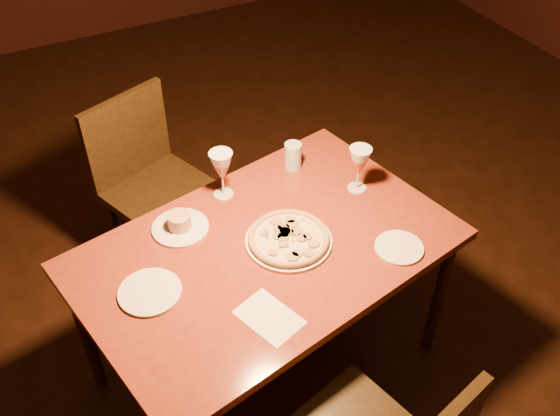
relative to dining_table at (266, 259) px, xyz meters
name	(u,v)px	position (x,y,z in m)	size (l,w,h in m)	color
floor	(313,348)	(0.21, -0.02, -0.66)	(7.00, 7.00, 0.00)	black
dining_table	(266,259)	(0.00, 0.00, 0.00)	(1.49, 1.12, 0.72)	maroon
chair_far	(151,180)	(-0.19, 0.82, -0.15)	(0.56, 0.56, 0.90)	black
pizza_plate	(289,238)	(0.09, -0.02, 0.08)	(0.32, 0.32, 0.03)	silver
ramekin_saucer	(180,224)	(-0.24, 0.23, 0.09)	(0.21, 0.21, 0.07)	silver
wine_glass_far	(222,174)	(-0.02, 0.34, 0.17)	(0.09, 0.09, 0.20)	#B2634A
wine_glass_right	(359,169)	(0.47, 0.13, 0.16)	(0.09, 0.09, 0.20)	#B2634A
water_tumbler	(293,156)	(0.31, 0.37, 0.12)	(0.07, 0.07, 0.12)	silver
side_plate_left	(150,292)	(-0.44, -0.02, 0.07)	(0.21, 0.21, 0.01)	silver
side_plate_near	(399,248)	(0.43, -0.23, 0.07)	(0.18, 0.18, 0.01)	silver
menu_card	(269,317)	(-0.13, -0.29, 0.06)	(0.14, 0.21, 0.00)	silver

